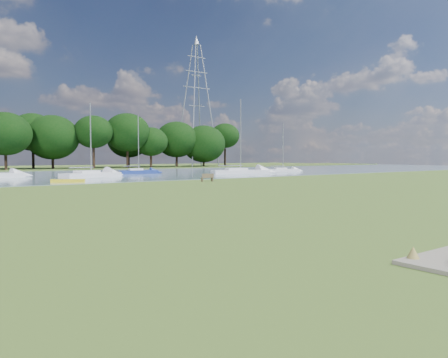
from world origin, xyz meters
TOP-DOWN VIEW (x-y plane):
  - ground at (0.00, 0.00)m, footprint 220.00×220.00m
  - river at (0.00, 42.00)m, footprint 220.00×40.00m
  - riverbank_bench at (13.88, 18.27)m, footprint 1.38×0.57m
  - kayak at (1.83, 24.71)m, footprint 3.18×1.99m
  - pylon at (46.88, 70.00)m, footprint 7.58×5.31m
  - sailboat_0 at (7.13, 33.08)m, footprint 7.92×4.47m
  - sailboat_1 at (16.52, 39.53)m, footprint 5.61×2.45m
  - sailboat_3 at (38.94, 32.73)m, footprint 5.52×3.35m
  - sailboat_7 at (28.50, 30.93)m, footprint 8.75×4.85m

SIDE VIEW (x-z plane):
  - ground at x=0.00m, z-range 0.00..0.00m
  - river at x=0.00m, z-range -0.05..0.05m
  - kayak at x=1.83m, z-range 0.05..0.37m
  - riverbank_bench at x=13.88m, z-range 0.00..0.83m
  - sailboat_3 at x=38.94m, z-range -3.52..4.47m
  - sailboat_1 at x=16.52m, z-range -3.70..4.80m
  - sailboat_0 at x=7.13m, z-range -3.92..5.02m
  - sailboat_7 at x=28.50m, z-range -4.84..5.95m
  - pylon at x=46.88m, z-range 4.18..35.36m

